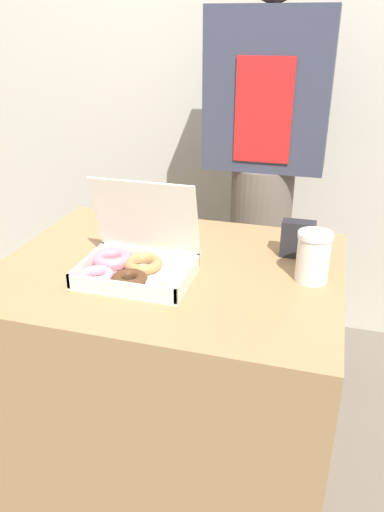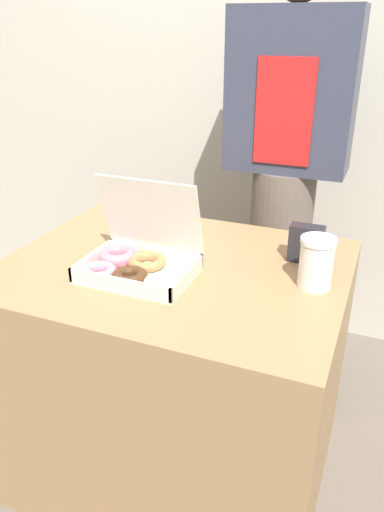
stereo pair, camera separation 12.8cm
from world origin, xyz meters
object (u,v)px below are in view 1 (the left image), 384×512
(napkin_holder, at_px, (298,239))
(person_customer, at_px, (264,167))
(coffee_cup, at_px, (313,257))
(donut_box, at_px, (133,264))

(napkin_holder, relative_size, person_customer, 0.07)
(coffee_cup, relative_size, person_customer, 0.08)
(napkin_holder, bearing_deg, person_customer, 109.36)
(napkin_holder, bearing_deg, donut_box, -148.44)
(person_customer, bearing_deg, napkin_holder, -70.64)
(donut_box, bearing_deg, person_customer, 73.06)
(person_customer, bearing_deg, coffee_cup, -70.58)
(donut_box, relative_size, coffee_cup, 2.29)
(donut_box, distance_m, coffee_cup, 0.48)
(napkin_holder, xyz_separation_m, person_customer, (-0.18, 0.51, 0.07))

